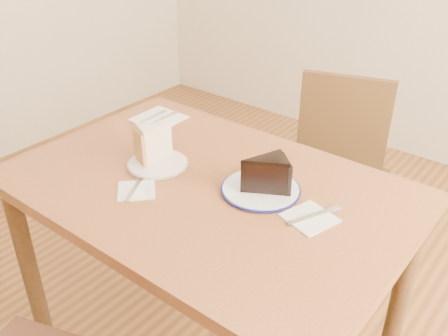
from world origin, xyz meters
TOP-DOWN VIEW (x-y plane):
  - table at (0.00, 0.00)m, footprint 1.20×0.80m
  - chair_far at (0.10, 0.67)m, footprint 0.54×0.54m
  - plate_cream at (-0.19, -0.01)m, footprint 0.18×0.18m
  - plate_navy at (0.15, 0.07)m, footprint 0.22×0.22m
  - carrot_cake at (-0.21, 0.01)m, footprint 0.11×0.13m
  - chocolate_cake at (0.16, 0.06)m, footprint 0.15×0.16m
  - napkin_cream at (-0.14, -0.16)m, footprint 0.15×0.15m
  - napkin_navy at (0.33, 0.04)m, footprint 0.15×0.15m
  - napkin_spare at (-0.44, 0.24)m, footprint 0.17×0.17m
  - fork_cream at (-0.14, -0.16)m, footprint 0.08×0.13m
  - knife_navy at (0.34, 0.05)m, footprint 0.09×0.16m
  - fork_spare at (-0.42, 0.25)m, footprint 0.02×0.14m
  - knife_spare at (-0.46, 0.22)m, footprint 0.02×0.16m

SIDE VIEW (x-z plane):
  - chair_far at x=0.10m, z-range 0.05..0.92m
  - table at x=0.00m, z-range 0.28..1.03m
  - napkin_cream at x=-0.14m, z-range 0.75..0.75m
  - napkin_navy at x=0.33m, z-range 0.75..0.75m
  - napkin_spare at x=-0.44m, z-range 0.75..0.75m
  - plate_cream at x=-0.19m, z-range 0.75..0.76m
  - plate_navy at x=0.15m, z-range 0.75..0.76m
  - fork_cream at x=-0.14m, z-range 0.75..0.76m
  - knife_navy at x=0.34m, z-range 0.75..0.76m
  - fork_spare at x=-0.42m, z-range 0.75..0.76m
  - knife_spare at x=-0.46m, z-range 0.75..0.76m
  - chocolate_cake at x=0.16m, z-range 0.76..0.86m
  - carrot_cake at x=-0.21m, z-range 0.76..0.87m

